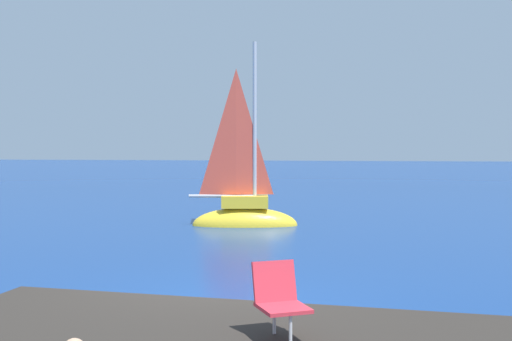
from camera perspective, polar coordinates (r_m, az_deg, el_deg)
ground_plane at (r=10.42m, az=-3.04°, el=-11.99°), size 160.00×160.00×0.00m
sailboat_near at (r=20.33m, az=-1.03°, el=-3.89°), size 3.44×1.55×6.26m
beach_chair at (r=7.07m, az=2.03°, el=-10.98°), size 0.70×0.75×0.80m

